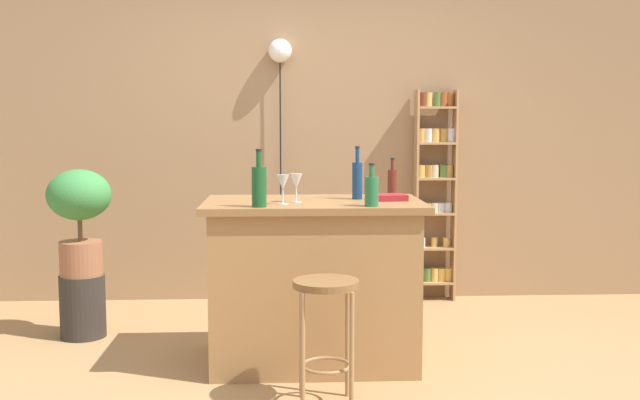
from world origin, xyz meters
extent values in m
plane|color=#A37A4C|center=(0.00, 0.00, 0.00)|extent=(12.00, 12.00, 0.00)
cube|color=#997551|center=(0.00, 1.95, 1.40)|extent=(6.40, 0.10, 2.80)
cube|color=#9E7042|center=(0.00, 0.30, 0.46)|extent=(1.16, 0.71, 0.92)
cube|color=olive|center=(0.00, 0.30, 0.94)|extent=(1.26, 0.77, 0.04)
cylinder|color=#997047|center=(-0.08, -0.49, 0.30)|extent=(0.02, 0.02, 0.60)
cylinder|color=#997047|center=(0.15, -0.49, 0.30)|extent=(0.02, 0.02, 0.60)
cylinder|color=#997047|center=(-0.08, -0.26, 0.30)|extent=(0.02, 0.02, 0.60)
cylinder|color=#997047|center=(0.15, -0.26, 0.30)|extent=(0.02, 0.02, 0.60)
torus|color=#997047|center=(0.03, -0.38, 0.20)|extent=(0.25, 0.25, 0.02)
cylinder|color=brown|center=(0.03, -0.38, 0.62)|extent=(0.33, 0.33, 0.03)
cube|color=tan|center=(0.87, 1.81, 0.83)|extent=(0.02, 0.14, 1.66)
cube|color=tan|center=(1.17, 1.81, 0.83)|extent=(0.02, 0.14, 1.66)
cube|color=tan|center=(1.02, 1.81, 0.14)|extent=(0.29, 0.14, 0.02)
cylinder|color=beige|center=(0.90, 1.81, 0.20)|extent=(0.06, 0.06, 0.10)
cylinder|color=#4C7033|center=(0.96, 1.80, 0.20)|extent=(0.06, 0.06, 0.10)
cylinder|color=gold|center=(1.02, 1.80, 0.20)|extent=(0.06, 0.06, 0.10)
cylinder|color=gold|center=(1.08, 1.80, 0.20)|extent=(0.06, 0.06, 0.10)
cylinder|color=gold|center=(1.14, 1.81, 0.20)|extent=(0.06, 0.06, 0.10)
cube|color=tan|center=(1.02, 1.81, 0.41)|extent=(0.29, 0.14, 0.02)
cylinder|color=silver|center=(0.92, 1.80, 0.46)|extent=(0.05, 0.05, 0.08)
cylinder|color=gold|center=(1.02, 1.82, 0.46)|extent=(0.05, 0.05, 0.08)
cylinder|color=gold|center=(1.11, 1.80, 0.46)|extent=(0.05, 0.05, 0.08)
cube|color=tan|center=(1.02, 1.81, 0.69)|extent=(0.29, 0.14, 0.02)
cylinder|color=gold|center=(0.90, 1.81, 0.74)|extent=(0.06, 0.06, 0.07)
cylinder|color=#AD7A38|center=(0.96, 1.80, 0.74)|extent=(0.06, 0.06, 0.07)
cylinder|color=beige|center=(1.01, 1.80, 0.74)|extent=(0.06, 0.06, 0.07)
cylinder|color=silver|center=(1.07, 1.81, 0.74)|extent=(0.06, 0.06, 0.07)
cylinder|color=silver|center=(1.13, 1.81, 0.74)|extent=(0.06, 0.06, 0.07)
cube|color=tan|center=(1.02, 1.81, 0.97)|extent=(0.29, 0.14, 0.02)
cylinder|color=gold|center=(0.90, 1.81, 1.03)|extent=(0.07, 0.07, 0.10)
cylinder|color=#AD7A38|center=(0.97, 1.81, 1.03)|extent=(0.07, 0.07, 0.10)
cylinder|color=beige|center=(1.01, 1.81, 1.03)|extent=(0.07, 0.07, 0.10)
cylinder|color=#4C7033|center=(1.09, 1.81, 1.03)|extent=(0.07, 0.07, 0.10)
cylinder|color=#AD7A38|center=(1.13, 1.81, 1.03)|extent=(0.07, 0.07, 0.10)
cube|color=tan|center=(1.02, 1.81, 1.24)|extent=(0.29, 0.14, 0.02)
cylinder|color=gold|center=(0.91, 1.81, 1.31)|extent=(0.07, 0.07, 0.11)
cylinder|color=silver|center=(0.95, 1.80, 1.31)|extent=(0.07, 0.07, 0.11)
cylinder|color=gold|center=(1.02, 1.81, 1.31)|extent=(0.07, 0.07, 0.11)
cylinder|color=#AD7A38|center=(1.08, 1.81, 1.31)|extent=(0.07, 0.07, 0.11)
cylinder|color=silver|center=(1.14, 1.81, 1.31)|extent=(0.07, 0.07, 0.11)
cube|color=tan|center=(1.02, 1.81, 1.52)|extent=(0.29, 0.14, 0.02)
cylinder|color=brown|center=(0.91, 1.81, 1.58)|extent=(0.06, 0.06, 0.11)
cylinder|color=gold|center=(0.96, 1.81, 1.58)|extent=(0.06, 0.06, 0.11)
cylinder|color=#4C7033|center=(1.03, 1.81, 1.58)|extent=(0.06, 0.06, 0.11)
cylinder|color=#994C23|center=(1.07, 1.80, 1.58)|extent=(0.06, 0.06, 0.11)
cylinder|color=#994C23|center=(1.13, 1.81, 1.58)|extent=(0.06, 0.06, 0.11)
cylinder|color=#2D2823|center=(-1.50, 0.89, 0.21)|extent=(0.29, 0.29, 0.41)
cylinder|color=#935B3D|center=(-1.50, 0.89, 0.52)|extent=(0.28, 0.28, 0.22)
cylinder|color=brown|center=(-1.50, 0.89, 0.72)|extent=(0.03, 0.03, 0.16)
ellipsoid|color=#387F3D|center=(-1.50, 0.89, 0.94)|extent=(0.41, 0.37, 0.33)
cylinder|color=#194C23|center=(-0.30, 0.01, 1.06)|extent=(0.08, 0.08, 0.22)
cylinder|color=#194C23|center=(-0.30, 0.01, 1.21)|extent=(0.03, 0.03, 0.08)
cylinder|color=black|center=(-0.30, 0.01, 1.26)|extent=(0.03, 0.03, 0.01)
cylinder|color=#5B2319|center=(0.50, 0.58, 1.04)|extent=(0.06, 0.06, 0.16)
cylinder|color=#5B2319|center=(0.50, 0.58, 1.15)|extent=(0.02, 0.02, 0.06)
cylinder|color=black|center=(0.50, 0.58, 1.19)|extent=(0.03, 0.03, 0.01)
cylinder|color=navy|center=(0.26, 0.39, 1.07)|extent=(0.06, 0.06, 0.22)
cylinder|color=navy|center=(0.26, 0.39, 1.22)|extent=(0.02, 0.02, 0.08)
cylinder|color=black|center=(0.26, 0.39, 1.26)|extent=(0.03, 0.03, 0.01)
cylinder|color=#236638|center=(0.30, 0.01, 1.04)|extent=(0.08, 0.08, 0.16)
cylinder|color=#236638|center=(0.30, 0.01, 1.15)|extent=(0.03, 0.03, 0.06)
cylinder|color=black|center=(0.30, 0.01, 1.18)|extent=(0.03, 0.03, 0.01)
cylinder|color=silver|center=(-0.18, 0.14, 0.96)|extent=(0.06, 0.06, 0.00)
cylinder|color=silver|center=(-0.18, 0.14, 1.00)|extent=(0.01, 0.01, 0.07)
cone|color=silver|center=(-0.18, 0.14, 1.08)|extent=(0.07, 0.07, 0.08)
cylinder|color=silver|center=(-0.10, 0.23, 0.96)|extent=(0.06, 0.06, 0.00)
cylinder|color=silver|center=(-0.10, 0.23, 1.00)|extent=(0.01, 0.01, 0.07)
cone|color=silver|center=(-0.10, 0.23, 1.08)|extent=(0.07, 0.07, 0.08)
cube|color=maroon|center=(0.43, 0.31, 0.97)|extent=(0.23, 0.18, 0.03)
cylinder|color=black|center=(-0.19, 1.84, 0.98)|extent=(0.01, 0.01, 1.95)
sphere|color=white|center=(-0.19, 1.84, 1.95)|extent=(0.18, 0.18, 0.18)
camera|label=1|loc=(-0.17, -3.97, 1.41)|focal=41.79mm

